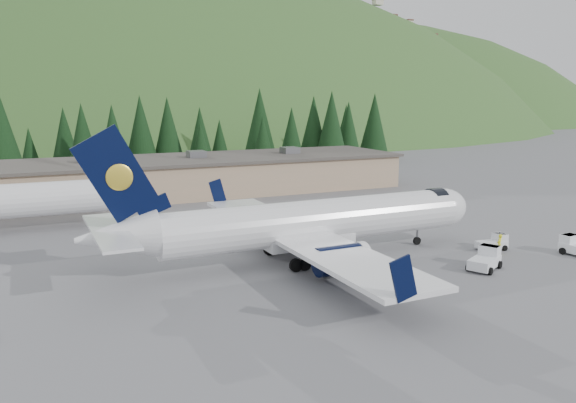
{
  "coord_description": "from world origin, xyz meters",
  "views": [
    {
      "loc": [
        -21.84,
        -41.58,
        13.72
      ],
      "look_at": [
        0.0,
        6.0,
        4.0
      ],
      "focal_mm": 35.0,
      "sensor_mm": 36.0,
      "label": 1
    }
  ],
  "objects_px": {
    "baggage_tug_a": "(486,259)",
    "ramp_worker": "(499,244)",
    "terminal_building": "(163,177)",
    "baggage_tug_b": "(494,243)",
    "airliner": "(306,224)",
    "second_airliner": "(2,201)"
  },
  "relations": [
    {
      "from": "baggage_tug_a",
      "to": "ramp_worker",
      "type": "bearing_deg",
      "value": 6.49
    },
    {
      "from": "airliner",
      "to": "terminal_building",
      "type": "xyz_separation_m",
      "value": [
        -3.96,
        38.01,
        -0.54
      ]
    },
    {
      "from": "terminal_building",
      "to": "ramp_worker",
      "type": "bearing_deg",
      "value": -64.94
    },
    {
      "from": "baggage_tug_a",
      "to": "terminal_building",
      "type": "xyz_separation_m",
      "value": [
        -16.1,
        46.39,
        1.83
      ]
    },
    {
      "from": "baggage_tug_a",
      "to": "ramp_worker",
      "type": "height_order",
      "value": "ramp_worker"
    },
    {
      "from": "baggage_tug_a",
      "to": "baggage_tug_b",
      "type": "relative_size",
      "value": 1.34
    },
    {
      "from": "baggage_tug_b",
      "to": "terminal_building",
      "type": "distance_m",
      "value": 47.23
    },
    {
      "from": "baggage_tug_a",
      "to": "second_airliner",
      "type": "bearing_deg",
      "value": 112.86
    },
    {
      "from": "airliner",
      "to": "ramp_worker",
      "type": "distance_m",
      "value": 17.46
    },
    {
      "from": "baggage_tug_a",
      "to": "baggage_tug_b",
      "type": "distance_m",
      "value": 6.49
    },
    {
      "from": "airliner",
      "to": "baggage_tug_a",
      "type": "distance_m",
      "value": 14.93
    },
    {
      "from": "baggage_tug_a",
      "to": "airliner",
      "type": "bearing_deg",
      "value": 118.41
    },
    {
      "from": "baggage_tug_a",
      "to": "baggage_tug_b",
      "type": "height_order",
      "value": "baggage_tug_a"
    },
    {
      "from": "baggage_tug_b",
      "to": "ramp_worker",
      "type": "distance_m",
      "value": 1.54
    },
    {
      "from": "second_airliner",
      "to": "baggage_tug_b",
      "type": "relative_size",
      "value": 9.85
    },
    {
      "from": "second_airliner",
      "to": "terminal_building",
      "type": "bearing_deg",
      "value": 38.78
    },
    {
      "from": "second_airliner",
      "to": "ramp_worker",
      "type": "height_order",
      "value": "second_airliner"
    },
    {
      "from": "second_airliner",
      "to": "ramp_worker",
      "type": "xyz_separation_m",
      "value": [
        40.28,
        -27.56,
        -2.42
      ]
    },
    {
      "from": "airliner",
      "to": "second_airliner",
      "type": "bearing_deg",
      "value": 136.59
    },
    {
      "from": "baggage_tug_b",
      "to": "airliner",
      "type": "bearing_deg",
      "value": 169.27
    },
    {
      "from": "airliner",
      "to": "ramp_worker",
      "type": "xyz_separation_m",
      "value": [
        16.4,
        -5.55,
        -2.26
      ]
    },
    {
      "from": "terminal_building",
      "to": "second_airliner",
      "type": "bearing_deg",
      "value": -141.22
    }
  ]
}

